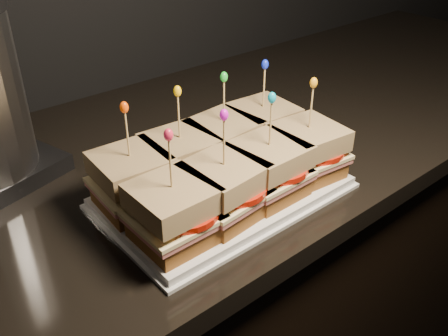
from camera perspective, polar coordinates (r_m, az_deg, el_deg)
cabinet at (r=1.24m, az=-3.09°, el=-16.25°), size 2.35×0.65×0.84m
granite_slab at (r=0.96m, az=-3.82°, el=1.74°), size 2.39×0.69×0.04m
platter at (r=0.79m, az=0.00°, el=-2.83°), size 0.37×0.23×0.02m
platter_rim at (r=0.80m, az=0.00°, el=-3.19°), size 0.38×0.24×0.01m
sandwich_0_bread_bot at (r=0.76m, az=-10.21°, el=-3.25°), size 0.10×0.10×0.03m
sandwich_0_ham at (r=0.75m, az=-10.34°, el=-2.14°), size 0.11×0.11×0.01m
sandwich_0_cheese at (r=0.74m, az=-10.39°, el=-1.69°), size 0.12×0.11×0.01m
sandwich_0_tomato at (r=0.74m, az=-9.41°, el=-1.07°), size 0.10×0.10×0.01m
sandwich_0_bread_top at (r=0.73m, az=-10.60°, el=0.23°), size 0.11×0.11×0.03m
sandwich_0_pick at (r=0.71m, az=-10.97°, el=3.50°), size 0.00×0.00×0.09m
sandwich_0_frill at (r=0.69m, az=-11.34°, el=6.82°), size 0.01×0.01×0.02m
sandwich_1_bread_bot at (r=0.80m, az=-4.84°, el=-0.99°), size 0.10×0.10×0.03m
sandwich_1_ham at (r=0.79m, az=-4.89°, el=0.10°), size 0.11×0.11×0.01m
sandwich_1_cheese at (r=0.78m, az=-4.92°, el=0.53°), size 0.12×0.11×0.01m
sandwich_1_tomato at (r=0.78m, az=-3.97°, el=1.13°), size 0.10×0.10×0.01m
sandwich_1_bread_top at (r=0.77m, az=-5.01°, el=2.40°), size 0.11×0.11×0.03m
sandwich_1_pick at (r=0.75m, az=-5.18°, el=5.56°), size 0.00×0.00×0.09m
sandwich_1_frill at (r=0.73m, az=-5.35°, el=8.75°), size 0.01×0.01×0.02m
sandwich_2_bread_bot at (r=0.84m, az=-0.00°, el=1.05°), size 0.11×0.11×0.03m
sandwich_2_ham at (r=0.83m, az=-0.00°, el=2.10°), size 0.12×0.11×0.01m
sandwich_2_cheese at (r=0.83m, az=-0.00°, el=2.53°), size 0.12×0.11×0.01m
sandwich_2_tomato at (r=0.83m, az=0.90°, el=3.08°), size 0.10×0.10×0.01m
sandwich_2_bread_top at (r=0.81m, az=-0.00°, el=4.32°), size 0.11×0.11×0.03m
sandwich_2_pick at (r=0.79m, az=-0.00°, el=7.34°), size 0.00×0.00×0.09m
sandwich_2_frill at (r=0.78m, az=-0.00°, el=10.37°), size 0.01×0.01×0.02m
sandwich_3_bread_bot at (r=0.89m, az=4.31°, el=2.87°), size 0.11×0.11×0.03m
sandwich_3_ham at (r=0.88m, az=4.36°, el=3.87°), size 0.12×0.11×0.01m
sandwich_3_cheese at (r=0.88m, az=4.38°, el=4.28°), size 0.12×0.11×0.01m
sandwich_3_tomato at (r=0.88m, az=5.23°, el=4.80°), size 0.10×0.10×0.01m
sandwich_3_bread_top at (r=0.87m, az=4.45°, el=5.99°), size 0.11×0.11×0.03m
sandwich_3_pick at (r=0.85m, az=4.58°, el=8.86°), size 0.00×0.00×0.09m
sandwich_3_frill at (r=0.83m, az=4.71°, el=11.72°), size 0.01×0.01×0.02m
sandwich_4_bread_bot at (r=0.68m, az=-5.66°, el=-7.10°), size 0.10×0.10×0.03m
sandwich_4_ham at (r=0.67m, az=-5.74°, el=-5.92°), size 0.11×0.10×0.01m
sandwich_4_cheese at (r=0.67m, az=-5.77°, el=-5.44°), size 0.11×0.11×0.01m
sandwich_4_tomato at (r=0.67m, az=-4.66°, el=-4.78°), size 0.10×0.10×0.01m
sandwich_4_bread_top at (r=0.65m, az=-5.90°, el=-3.40°), size 0.10×0.10×0.03m
sandwich_4_pick at (r=0.63m, az=-6.13°, el=0.14°), size 0.00×0.00×0.09m
sandwich_4_frill at (r=0.61m, az=-6.37°, el=3.79°), size 0.01×0.01×0.02m
sandwich_5_bread_bot at (r=0.73m, az=0.00°, el=-4.37°), size 0.11×0.11×0.03m
sandwich_5_ham at (r=0.72m, az=0.00°, el=-3.23°), size 0.12×0.11×0.01m
sandwich_5_cheese at (r=0.71m, az=0.00°, el=-2.76°), size 0.12×0.12×0.01m
sandwich_5_tomato at (r=0.71m, az=1.06°, el=-2.12°), size 0.10×0.10×0.01m
sandwich_5_bread_top at (r=0.70m, az=0.00°, el=-0.78°), size 0.11×0.11×0.03m
sandwich_5_pick at (r=0.67m, az=0.00°, el=2.62°), size 0.00×0.00×0.09m
sandwich_5_frill at (r=0.65m, az=0.00°, el=6.09°), size 0.01×0.01×0.02m
sandwich_6_bread_bot at (r=0.78m, az=4.97°, el=-1.93°), size 0.10×0.10×0.03m
sandwich_6_ham at (r=0.77m, az=5.02°, el=-0.83°), size 0.11×0.10×0.01m
sandwich_6_cheese at (r=0.76m, az=5.05°, el=-0.38°), size 0.11×0.11×0.01m
sandwich_6_tomato at (r=0.76m, az=6.03°, el=0.22°), size 0.10×0.10×0.01m
sandwich_6_bread_top at (r=0.75m, az=5.15°, el=1.51°), size 0.10×0.10×0.03m
sandwich_6_pick at (r=0.73m, az=5.32°, el=4.74°), size 0.00×0.00×0.09m
sandwich_6_frill at (r=0.71m, az=5.50°, el=8.01°), size 0.01×0.01×0.02m
sandwich_7_bread_bot at (r=0.83m, az=9.29°, el=0.21°), size 0.11×0.11×0.03m
sandwich_7_ham at (r=0.82m, az=9.39°, el=1.26°), size 0.12×0.12×0.01m
sandwich_7_cheese at (r=0.82m, az=9.43°, el=1.69°), size 0.12×0.12×0.01m
sandwich_7_tomato at (r=0.82m, az=10.35°, el=2.24°), size 0.10×0.10×0.01m
sandwich_7_bread_top at (r=0.80m, az=9.61°, el=3.48°), size 0.11×0.11×0.03m
sandwich_7_pick at (r=0.78m, az=9.91°, el=6.52°), size 0.00×0.00×0.09m
sandwich_7_frill at (r=0.77m, az=10.21°, el=9.58°), size 0.01×0.01×0.02m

